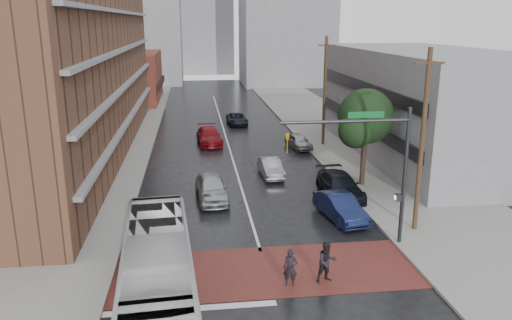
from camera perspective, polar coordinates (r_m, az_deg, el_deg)
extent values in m
plane|color=black|center=(23.41, 1.38, -13.10)|extent=(160.00, 160.00, 0.00)
cube|color=maroon|center=(23.84, 1.20, -12.51)|extent=(14.00, 5.00, 0.02)
cube|color=gray|center=(47.41, -17.16, 1.23)|extent=(9.00, 90.00, 0.15)
cube|color=gray|center=(48.90, 10.42, 2.09)|extent=(9.00, 90.00, 0.15)
cube|color=brown|center=(75.24, -14.11, 9.17)|extent=(8.00, 16.00, 7.00)
cube|color=gray|center=(45.33, 18.66, 6.19)|extent=(11.00, 26.00, 9.00)
cube|color=gray|center=(115.36, -5.86, 15.83)|extent=(12.00, 10.00, 24.00)
cylinder|color=#332319|center=(35.55, 12.15, 0.14)|extent=(0.36, 0.36, 4.00)
sphere|color=#1A3216|center=(34.89, 12.43, 4.90)|extent=(3.80, 3.80, 3.80)
sphere|color=#1A3216|center=(34.01, 11.36, 3.31)|extent=(2.40, 2.40, 2.40)
sphere|color=#1A3216|center=(36.01, 13.16, 4.21)|extent=(2.60, 2.60, 2.60)
cylinder|color=#2D2D33|center=(26.21, 16.59, -2.03)|extent=(0.20, 0.20, 7.20)
cylinder|color=#2D2D33|center=(24.37, 10.21, 4.36)|extent=(6.40, 0.16, 0.16)
imported|color=gold|center=(23.90, 3.66, 1.91)|extent=(0.20, 0.16, 1.00)
cube|color=#0C5926|center=(24.63, 12.47, 5.07)|extent=(1.80, 0.05, 0.30)
cube|color=#2D2D33|center=(26.42, 15.93, -4.13)|extent=(0.30, 0.30, 0.35)
cylinder|color=#473321|center=(27.78, 18.44, 1.79)|extent=(0.26, 0.26, 10.00)
cube|color=#473321|center=(27.15, 19.20, 10.43)|extent=(1.60, 0.12, 0.12)
cylinder|color=#473321|center=(46.30, 7.87, 7.66)|extent=(0.26, 0.26, 10.00)
cube|color=#473321|center=(45.93, 8.06, 12.86)|extent=(1.60, 0.12, 0.12)
imported|color=silver|center=(20.68, -11.14, -12.54)|extent=(3.40, 11.53, 3.17)
imported|color=black|center=(22.27, 3.95, -12.22)|extent=(0.73, 0.59, 1.72)
imported|color=black|center=(22.75, 8.11, -11.45)|extent=(1.06, 0.91, 1.91)
imported|color=#A4A7AB|center=(32.45, -5.11, -3.22)|extent=(2.24, 4.94, 1.64)
imported|color=#9B9CA2|center=(37.33, 1.70, -0.88)|extent=(1.63, 4.17, 1.35)
imported|color=maroon|center=(47.51, -5.37, 2.75)|extent=(2.55, 5.46, 1.54)
imported|color=black|center=(56.43, -2.18, 4.70)|extent=(2.26, 4.63, 1.27)
imported|color=#121A3F|center=(29.71, 9.60, -5.33)|extent=(2.37, 4.75, 1.50)
imported|color=black|center=(33.41, 9.57, -2.91)|extent=(2.43, 5.43, 1.55)
imported|color=#A6A9AE|center=(45.78, 4.89, 2.14)|extent=(2.29, 4.14, 1.33)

